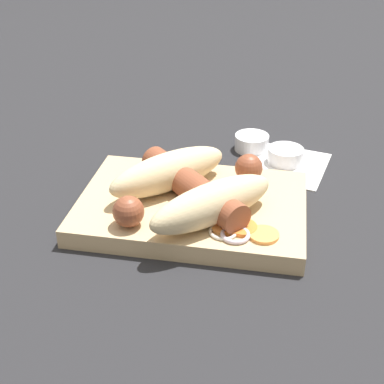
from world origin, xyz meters
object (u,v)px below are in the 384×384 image
food_tray (192,207)px  bread_roll (189,187)px  sausage (193,188)px  condiment_cup_far (252,143)px  condiment_cup_near (285,157)px

food_tray → bread_roll: bread_roll is taller
bread_roll → sausage: bearing=73.0°
sausage → condiment_cup_far: bearing=74.3°
food_tray → condiment_cup_near: same height
bread_roll → condiment_cup_far: bread_roll is taller
food_tray → condiment_cup_near: (0.10, 0.15, -0.00)m
sausage → condiment_cup_near: (0.10, 0.15, -0.03)m
bread_roll → sausage: 0.01m
condiment_cup_near → condiment_cup_far: same height
bread_roll → condiment_cup_far: size_ratio=4.11×
condiment_cup_near → bread_roll: bearing=-122.8°
bread_roll → condiment_cup_near: bearing=57.2°
food_tray → sausage: bearing=-64.5°
bread_roll → sausage: (0.00, 0.01, -0.01)m
bread_roll → condiment_cup_near: bread_roll is taller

